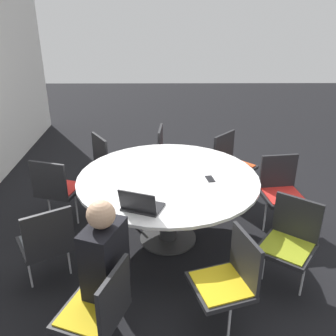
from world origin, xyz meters
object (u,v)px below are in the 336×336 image
at_px(chair_2, 290,239).
at_px(chair_6, 110,160).
at_px(chair_5, 170,152).
at_px(chair_0, 99,309).
at_px(chair_1, 229,277).
at_px(laptop, 141,205).
at_px(chair_8, 47,240).
at_px(person_0, 103,261).
at_px(chair_3, 281,188).
at_px(chair_7, 56,186).
at_px(chair_4, 231,161).
at_px(cell_phone, 210,179).

distance_m(chair_2, chair_6, 2.52).
bearing_deg(chair_5, chair_0, -5.96).
bearing_deg(chair_1, laptop, 33.75).
bearing_deg(chair_8, chair_5, 30.29).
relative_size(chair_8, person_0, 0.71).
bearing_deg(chair_1, person_0, 75.57).
bearing_deg(chair_5, chair_6, -68.35).
xyz_separation_m(chair_1, chair_5, (2.48, 0.42, 0.00)).
relative_size(chair_5, chair_6, 1.00).
height_order(chair_3, person_0, person_0).
bearing_deg(chair_2, laptop, 33.90).
relative_size(chair_0, chair_7, 1.00).
height_order(chair_7, laptop, laptop).
distance_m(chair_0, chair_1, 0.99).
distance_m(chair_4, laptop, 1.97).
bearing_deg(laptop, chair_0, 94.35).
relative_size(chair_5, laptop, 2.10).
relative_size(chair_6, chair_7, 1.00).
relative_size(chair_1, chair_8, 1.00).
bearing_deg(chair_6, chair_4, 55.17).
height_order(chair_0, chair_7, same).
relative_size(chair_5, person_0, 0.71).
relative_size(chair_1, chair_6, 1.00).
bearing_deg(person_0, chair_0, -161.06).
relative_size(chair_6, laptop, 2.10).
xyz_separation_m(chair_1, chair_4, (2.18, -0.37, 0.00)).
height_order(chair_0, chair_3, same).
relative_size(chair_4, cell_phone, 5.59).
distance_m(chair_4, chair_6, 1.57).
bearing_deg(chair_5, chair_8, -24.22).
height_order(chair_0, chair_2, same).
height_order(chair_8, person_0, person_0).
relative_size(chair_4, chair_7, 1.00).
bearing_deg(chair_2, chair_3, -64.89).
xyz_separation_m(chair_1, laptop, (0.55, 0.69, 0.31)).
bearing_deg(person_0, chair_2, -50.39).
height_order(chair_2, chair_7, same).
height_order(chair_2, chair_5, same).
xyz_separation_m(chair_0, chair_3, (1.74, -1.74, 0.00)).
distance_m(chair_4, chair_8, 2.53).
xyz_separation_m(chair_4, cell_phone, (-1.03, 0.40, 0.26)).
height_order(chair_2, laptop, laptop).
xyz_separation_m(laptop, cell_phone, (0.59, -0.66, -0.05)).
bearing_deg(chair_2, chair_6, -7.32).
xyz_separation_m(chair_2, chair_5, (1.99, 1.03, 0.00)).
bearing_deg(chair_1, chair_5, -8.11).
distance_m(chair_0, chair_7, 1.95).
height_order(chair_3, laptop, laptop).
relative_size(chair_7, cell_phone, 5.59).
height_order(chair_1, chair_4, same).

